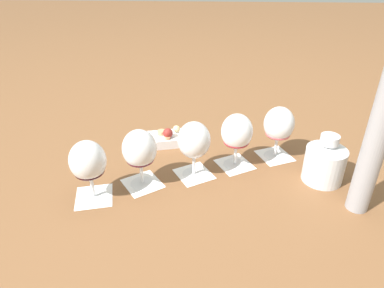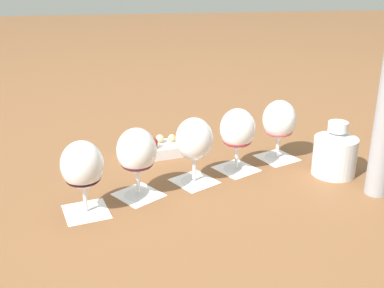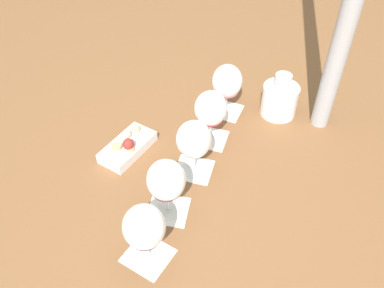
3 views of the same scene
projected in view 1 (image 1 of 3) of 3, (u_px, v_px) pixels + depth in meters
The scene contains 13 objects.
ground_plane at pixel (192, 174), 1.05m from camera, with size 8.00×8.00×0.00m, color brown.
tasting_card_0 at pixel (275, 156), 1.14m from camera, with size 0.13×0.14×0.00m.
tasting_card_1 at pixel (235, 164), 1.10m from camera, with size 0.14×0.14×0.00m.
tasting_card_2 at pixel (194, 173), 1.05m from camera, with size 0.14×0.14×0.00m.
tasting_card_3 at pixel (143, 183), 1.01m from camera, with size 0.14×0.14×0.00m.
tasting_card_4 at pixel (94, 197), 0.95m from camera, with size 0.12×0.13×0.00m.
wine_glass_0 at pixel (279, 126), 1.09m from camera, with size 0.10×0.10×0.17m.
wine_glass_1 at pixel (237, 134), 1.04m from camera, with size 0.10×0.10×0.17m.
wine_glass_2 at pixel (194, 142), 1.00m from camera, with size 0.10×0.10×0.17m.
wine_glass_3 at pixel (140, 151), 0.95m from camera, with size 0.10×0.10×0.17m.
wine_glass_4 at pixel (88, 163), 0.90m from camera, with size 0.10×0.10×0.17m.
ceramic_vase at pixel (325, 161), 0.99m from camera, with size 0.12×0.12×0.15m.
snack_dish at pixel (172, 138), 1.21m from camera, with size 0.19×0.13×0.07m.
Camera 1 is at (-0.05, 0.86, 0.60)m, focal length 32.00 mm.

